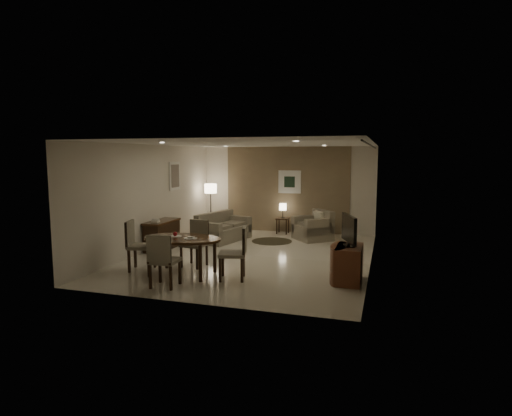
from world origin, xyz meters
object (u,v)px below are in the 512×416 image
(chair_near, at_px, (165,260))
(chair_right, at_px, (232,253))
(dining_table, at_px, (182,256))
(side_table, at_px, (283,226))
(chair_far, at_px, (194,244))
(armchair, at_px, (313,225))
(tv_cabinet, at_px, (349,264))
(sofa, at_px, (224,227))
(console_desk, at_px, (162,235))
(floor_lamp, at_px, (211,208))
(chair_left, at_px, (142,246))

(chair_near, distance_m, chair_right, 1.31)
(dining_table, distance_m, side_table, 5.21)
(chair_near, bearing_deg, chair_far, -89.47)
(chair_right, relative_size, armchair, 1.10)
(tv_cabinet, xyz_separation_m, chair_near, (-3.24, -1.31, 0.15))
(sofa, height_order, side_table, sofa)
(dining_table, height_order, armchair, armchair)
(console_desk, xyz_separation_m, chair_far, (1.54, -1.32, 0.13))
(dining_table, height_order, side_table, dining_table)
(dining_table, height_order, chair_right, chair_right)
(armchair, bearing_deg, chair_near, -59.67)
(chair_right, distance_m, armchair, 4.51)
(chair_right, relative_size, side_table, 2.15)
(armchair, height_order, side_table, armchair)
(tv_cabinet, bearing_deg, dining_table, -171.61)
(side_table, bearing_deg, chair_near, -97.62)
(tv_cabinet, height_order, floor_lamp, floor_lamp)
(chair_near, xyz_separation_m, chair_far, (-0.12, 1.49, -0.00))
(tv_cabinet, distance_m, sofa, 4.87)
(console_desk, distance_m, chair_near, 3.26)
(chair_near, height_order, armchair, chair_near)
(tv_cabinet, relative_size, armchair, 0.95)
(chair_near, relative_size, sofa, 0.60)
(chair_far, height_order, chair_right, chair_right)
(tv_cabinet, relative_size, chair_right, 0.86)
(chair_far, xyz_separation_m, side_table, (0.91, 4.47, -0.26))
(console_desk, height_order, chair_near, chair_near)
(tv_cabinet, bearing_deg, chair_right, -167.16)
(chair_near, distance_m, floor_lamp, 5.86)
(armchair, bearing_deg, chair_far, -67.91)
(console_desk, bearing_deg, chair_far, -40.66)
(console_desk, bearing_deg, chair_near, -59.53)
(chair_near, bearing_deg, chair_right, -145.71)
(chair_near, relative_size, floor_lamp, 0.66)
(chair_left, relative_size, chair_right, 1.01)
(dining_table, bearing_deg, chair_far, 94.65)
(chair_far, bearing_deg, side_table, 85.20)
(armchair, relative_size, floor_lamp, 0.62)
(chair_far, xyz_separation_m, chair_left, (-0.92, -0.61, 0.03))
(dining_table, height_order, chair_near, chair_near)
(chair_left, bearing_deg, console_desk, 1.93)
(dining_table, distance_m, chair_far, 0.68)
(console_desk, xyz_separation_m, chair_near, (1.65, -2.81, 0.13))
(chair_right, relative_size, floor_lamp, 0.69)
(chair_right, bearing_deg, chair_far, -135.47)
(console_desk, distance_m, tv_cabinet, 5.11)
(dining_table, bearing_deg, chair_near, -85.75)
(chair_right, bearing_deg, chair_left, -106.65)
(sofa, distance_m, floor_lamp, 1.64)
(chair_far, bearing_deg, dining_table, -78.62)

